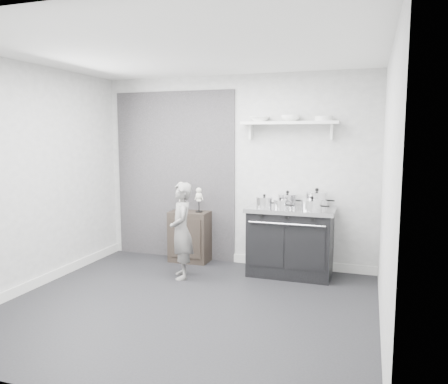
# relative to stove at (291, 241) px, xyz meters

# --- Properties ---
(ground) EXTENTS (4.00, 4.00, 0.00)m
(ground) POSITION_rel_stove_xyz_m (-0.88, -1.48, -0.46)
(ground) COLOR black
(ground) RESTS_ON ground
(room_shell) EXTENTS (4.02, 3.62, 2.71)m
(room_shell) POSITION_rel_stove_xyz_m (-0.97, -1.33, 1.18)
(room_shell) COLOR #9D9D9B
(room_shell) RESTS_ON ground
(wall_shelf) EXTENTS (1.30, 0.26, 0.24)m
(wall_shelf) POSITION_rel_stove_xyz_m (-0.08, 0.20, 1.55)
(wall_shelf) COLOR silver
(wall_shelf) RESTS_ON room_shell
(stove) EXTENTS (1.14, 0.71, 0.91)m
(stove) POSITION_rel_stove_xyz_m (0.00, 0.00, 0.00)
(stove) COLOR black
(stove) RESTS_ON ground
(side_cabinet) EXTENTS (0.58, 0.34, 0.75)m
(side_cabinet) POSITION_rel_stove_xyz_m (-1.52, 0.13, -0.09)
(side_cabinet) COLOR black
(side_cabinet) RESTS_ON ground
(child) EXTENTS (0.48, 0.54, 1.25)m
(child) POSITION_rel_stove_xyz_m (-1.32, -0.60, 0.17)
(child) COLOR slate
(child) RESTS_ON ground
(pot_front_left) EXTENTS (0.30, 0.21, 0.18)m
(pot_front_left) POSITION_rel_stove_xyz_m (-0.34, -0.12, 0.52)
(pot_front_left) COLOR silver
(pot_front_left) RESTS_ON stove
(pot_back_left) EXTENTS (0.36, 0.27, 0.20)m
(pot_back_left) POSITION_rel_stove_xyz_m (-0.08, 0.15, 0.53)
(pot_back_left) COLOR silver
(pot_back_left) RESTS_ON stove
(pot_back_right) EXTENTS (0.38, 0.29, 0.25)m
(pot_back_right) POSITION_rel_stove_xyz_m (0.31, 0.12, 0.56)
(pot_back_right) COLOR silver
(pot_back_right) RESTS_ON stove
(pot_front_right) EXTENTS (0.35, 0.26, 0.18)m
(pot_front_right) POSITION_rel_stove_xyz_m (0.29, -0.17, 0.52)
(pot_front_right) COLOR silver
(pot_front_right) RESTS_ON stove
(pot_front_center) EXTENTS (0.26, 0.18, 0.14)m
(pot_front_center) POSITION_rel_stove_xyz_m (-0.12, -0.15, 0.51)
(pot_front_center) COLOR silver
(pot_front_center) RESTS_ON stove
(skeleton_full) EXTENTS (0.14, 0.09, 0.50)m
(skeleton_full) POSITION_rel_stove_xyz_m (-1.65, 0.13, 0.54)
(skeleton_full) COLOR beige
(skeleton_full) RESTS_ON side_cabinet
(skeleton_torso) EXTENTS (0.12, 0.07, 0.41)m
(skeleton_torso) POSITION_rel_stove_xyz_m (-1.37, 0.13, 0.49)
(skeleton_torso) COLOR beige
(skeleton_torso) RESTS_ON side_cabinet
(bowl_large) EXTENTS (0.28, 0.28, 0.07)m
(bowl_large) POSITION_rel_stove_xyz_m (-0.49, 0.19, 1.61)
(bowl_large) COLOR white
(bowl_large) RESTS_ON wall_shelf
(bowl_small) EXTENTS (0.26, 0.26, 0.08)m
(bowl_small) POSITION_rel_stove_xyz_m (-0.07, 0.19, 1.62)
(bowl_small) COLOR white
(bowl_small) RESTS_ON wall_shelf
(plate_stack) EXTENTS (0.24, 0.24, 0.06)m
(plate_stack) POSITION_rel_stove_xyz_m (0.37, 0.19, 1.61)
(plate_stack) COLOR silver
(plate_stack) RESTS_ON wall_shelf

